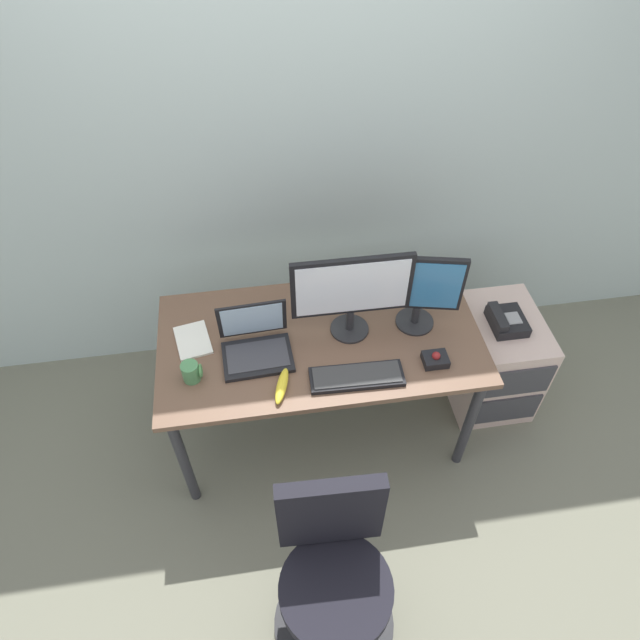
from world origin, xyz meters
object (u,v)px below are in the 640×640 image
object	(u,v)px
monitor_side	(420,289)
trackball_mouse	(435,359)
file_cabinet	(492,358)
paper_notepad	(193,340)
desk_phone	(506,321)
laptop	(256,343)
coffee_mug	(191,372)
office_chair	(334,578)
monitor_main	(352,291)
keyboard	(357,376)
banana	(282,386)

from	to	relation	value
monitor_side	trackball_mouse	bearing A→B (deg)	-83.65
trackball_mouse	file_cabinet	bearing A→B (deg)	32.64
trackball_mouse	paper_notepad	world-z (taller)	trackball_mouse
desk_phone	laptop	distance (m)	1.28
coffee_mug	file_cabinet	bearing A→B (deg)	8.85
monitor_side	laptop	size ratio (longest dim) A/B	1.26
office_chair	trackball_mouse	world-z (taller)	office_chair
monitor_main	coffee_mug	distance (m)	0.78
monitor_main	keyboard	distance (m)	0.37
monitor_side	laptop	xyz separation A→B (m)	(-0.75, -0.06, -0.17)
monitor_main	trackball_mouse	xyz separation A→B (m)	(0.34, -0.25, -0.23)
monitor_main	laptop	xyz separation A→B (m)	(-0.44, -0.06, -0.20)
desk_phone	trackball_mouse	size ratio (longest dim) A/B	1.82
banana	paper_notepad	bearing A→B (deg)	139.12
monitor_main	banana	world-z (taller)	monitor_main
monitor_main	trackball_mouse	bearing A→B (deg)	-35.91
keyboard	office_chair	bearing A→B (deg)	-106.88
desk_phone	paper_notepad	bearing A→B (deg)	-179.63
desk_phone	office_chair	world-z (taller)	office_chair
monitor_main	paper_notepad	world-z (taller)	monitor_main
desk_phone	keyboard	xyz separation A→B (m)	(-0.84, -0.33, 0.14)
monitor_side	trackball_mouse	distance (m)	0.32
trackball_mouse	banana	xyz separation A→B (m)	(-0.69, -0.04, -0.00)
monitor_side	coffee_mug	distance (m)	1.07
file_cabinet	trackball_mouse	size ratio (longest dim) A/B	5.30
paper_notepad	banana	xyz separation A→B (m)	(0.38, -0.33, 0.01)
laptop	monitor_main	bearing A→B (deg)	7.99
paper_notepad	banana	size ratio (longest dim) A/B	1.09
monitor_main	keyboard	world-z (taller)	monitor_main
office_chair	monitor_main	xyz separation A→B (m)	(0.23, 0.98, 0.59)
laptop	monitor_side	bearing A→B (deg)	4.68
office_chair	keyboard	world-z (taller)	office_chair
monitor_main	banana	size ratio (longest dim) A/B	2.83
paper_notepad	file_cabinet	bearing A→B (deg)	0.97
file_cabinet	trackball_mouse	world-z (taller)	trackball_mouse
laptop	file_cabinet	bearing A→B (deg)	5.74
paper_notepad	monitor_main	bearing A→B (deg)	-3.10
monitor_main	monitor_side	size ratio (longest dim) A/B	1.33
office_chair	trackball_mouse	xyz separation A→B (m)	(0.57, 0.74, 0.36)
office_chair	laptop	world-z (taller)	laptop
desk_phone	trackball_mouse	distance (m)	0.58
office_chair	desk_phone	bearing A→B (deg)	44.38
file_cabinet	keyboard	bearing A→B (deg)	-157.74
desk_phone	keyboard	distance (m)	0.92
desk_phone	monitor_main	distance (m)	0.91
monitor_side	coffee_mug	bearing A→B (deg)	-170.38
keyboard	laptop	distance (m)	0.48
laptop	trackball_mouse	world-z (taller)	laptop
office_chair	paper_notepad	size ratio (longest dim) A/B	4.39
monitor_main	paper_notepad	size ratio (longest dim) A/B	2.58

